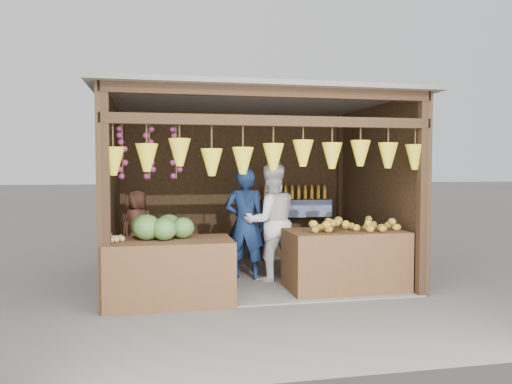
% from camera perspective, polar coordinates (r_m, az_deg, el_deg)
% --- Properties ---
extents(ground, '(80.00, 80.00, 0.00)m').
position_cam_1_polar(ground, '(7.53, -0.55, -9.79)').
color(ground, '#514F49').
rests_on(ground, ground).
extents(stall_structure, '(4.30, 3.30, 2.66)m').
position_cam_1_polar(stall_structure, '(7.30, -0.75, 2.98)').
color(stall_structure, slate).
rests_on(stall_structure, ground).
extents(back_shelf, '(1.25, 0.32, 1.32)m').
position_cam_1_polar(back_shelf, '(8.88, 4.55, -2.15)').
color(back_shelf, '#382314').
rests_on(back_shelf, ground).
extents(counter_left, '(1.52, 0.85, 0.77)m').
position_cam_1_polar(counter_left, '(6.23, -9.83, -8.92)').
color(counter_left, '#51331B').
rests_on(counter_left, ground).
extents(counter_right, '(1.55, 0.85, 0.81)m').
position_cam_1_polar(counter_right, '(6.85, 10.12, -7.69)').
color(counter_right, '#4F331A').
rests_on(counter_right, ground).
extents(stool, '(0.31, 0.31, 0.29)m').
position_cam_1_polar(stool, '(7.54, -13.32, -8.73)').
color(stool, black).
rests_on(stool, ground).
extents(man_standing, '(0.70, 0.59, 1.65)m').
position_cam_1_polar(man_standing, '(7.28, -1.25, -3.65)').
color(man_standing, '#14274E').
rests_on(man_standing, ground).
extents(woman_standing, '(0.91, 0.75, 1.71)m').
position_cam_1_polar(woman_standing, '(7.25, 1.69, -3.43)').
color(woman_standing, white).
rests_on(woman_standing, ground).
extents(vendor_seated, '(0.58, 0.48, 1.02)m').
position_cam_1_polar(vendor_seated, '(7.43, -13.38, -3.76)').
color(vendor_seated, brown).
rests_on(vendor_seated, stool).
extents(melon_pile, '(1.00, 0.50, 0.32)m').
position_cam_1_polar(melon_pile, '(6.21, -10.70, -3.84)').
color(melon_pile, '#1C4C14').
rests_on(melon_pile, counter_left).
extents(tanfruit_pile, '(0.34, 0.40, 0.13)m').
position_cam_1_polar(tanfruit_pile, '(6.09, -16.10, -4.94)').
color(tanfruit_pile, '#A6824C').
rests_on(tanfruit_pile, counter_left).
extents(mango_pile, '(1.40, 0.64, 0.22)m').
position_cam_1_polar(mango_pile, '(6.75, 10.94, -3.45)').
color(mango_pile, orange).
rests_on(mango_pile, counter_right).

